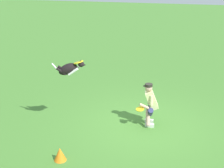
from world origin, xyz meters
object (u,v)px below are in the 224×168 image
object	(u,v)px
dog	(69,69)
frisbee_held	(140,109)
training_cone	(60,154)
person	(150,103)
frisbee_flying	(79,62)

from	to	relation	value
dog	frisbee_held	size ratio (longest dim) A/B	4.15
training_cone	person	bearing A→B (deg)	-128.80
frisbee_held	training_cone	world-z (taller)	frisbee_held
frisbee_flying	frisbee_held	size ratio (longest dim) A/B	1.19
frisbee_flying	frisbee_held	world-z (taller)	frisbee_flying
dog	frisbee_held	xyz separation A→B (m)	(-1.97, -0.29, -1.16)
person	training_cone	distance (m)	3.09
frisbee_flying	person	bearing A→B (deg)	-164.39
frisbee_held	training_cone	distance (m)	2.69
frisbee_held	training_cone	bearing A→B (deg)	51.59
dog	training_cone	size ratio (longest dim) A/B	2.85
dog	training_cone	xyz separation A→B (m)	(-0.32, 1.79, -1.60)
person	frisbee_held	xyz separation A→B (m)	(0.26, 0.29, -0.09)
person	frisbee_held	size ratio (longest dim) A/B	5.51
person	dog	bearing A→B (deg)	4.49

